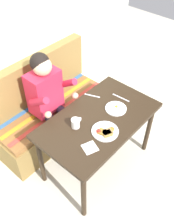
{
  "coord_description": "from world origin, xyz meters",
  "views": [
    {
      "loc": [
        -1.37,
        -1.07,
        2.49
      ],
      "look_at": [
        0.0,
        0.15,
        0.72
      ],
      "focal_mm": 41.49,
      "sensor_mm": 36.0,
      "label": 1
    }
  ],
  "objects_px": {
    "person": "(49,96)",
    "plate_breakfast": "(105,131)",
    "fork": "(92,96)",
    "couch": "(49,112)",
    "coffee_mug": "(76,123)",
    "knife": "(121,98)",
    "napkin": "(90,148)",
    "table": "(98,124)",
    "plate_eggs": "(116,108)"
  },
  "relations": [
    {
      "from": "napkin",
      "to": "fork",
      "type": "height_order",
      "value": "napkin"
    },
    {
      "from": "table",
      "to": "fork",
      "type": "bearing_deg",
      "value": 51.51
    },
    {
      "from": "couch",
      "to": "person",
      "type": "height_order",
      "value": "person"
    },
    {
      "from": "table",
      "to": "plate_breakfast",
      "type": "distance_m",
      "value": 0.21
    },
    {
      "from": "couch",
      "to": "plate_breakfast",
      "type": "relative_size",
      "value": 5.81
    },
    {
      "from": "plate_breakfast",
      "to": "napkin",
      "type": "relative_size",
      "value": 2.07
    },
    {
      "from": "table",
      "to": "person",
      "type": "bearing_deg",
      "value": 99.36
    },
    {
      "from": "table",
      "to": "couch",
      "type": "distance_m",
      "value": 0.83
    },
    {
      "from": "person",
      "to": "fork",
      "type": "height_order",
      "value": "person"
    },
    {
      "from": "fork",
      "to": "knife",
      "type": "xyz_separation_m",
      "value": [
        0.17,
        -0.25,
        0.0
      ]
    },
    {
      "from": "plate_breakfast",
      "to": "plate_eggs",
      "type": "distance_m",
      "value": 0.33
    },
    {
      "from": "plate_breakfast",
      "to": "knife",
      "type": "relative_size",
      "value": 1.24
    },
    {
      "from": "couch",
      "to": "fork",
      "type": "relative_size",
      "value": 8.47
    },
    {
      "from": "person",
      "to": "napkin",
      "type": "xyz_separation_m",
      "value": [
        -0.23,
        -0.76,
        -0.01
      ]
    },
    {
      "from": "coffee_mug",
      "to": "plate_breakfast",
      "type": "bearing_deg",
      "value": -64.0
    },
    {
      "from": "couch",
      "to": "person",
      "type": "bearing_deg",
      "value": -119.06
    },
    {
      "from": "person",
      "to": "coffee_mug",
      "type": "relative_size",
      "value": 10.27
    },
    {
      "from": "napkin",
      "to": "fork",
      "type": "distance_m",
      "value": 0.69
    },
    {
      "from": "fork",
      "to": "table",
      "type": "bearing_deg",
      "value": -150.36
    },
    {
      "from": "napkin",
      "to": "knife",
      "type": "bearing_deg",
      "value": 15.1
    },
    {
      "from": "napkin",
      "to": "knife",
      "type": "height_order",
      "value": "napkin"
    },
    {
      "from": "fork",
      "to": "couch",
      "type": "bearing_deg",
      "value": 91.06
    },
    {
      "from": "plate_eggs",
      "to": "napkin",
      "type": "xyz_separation_m",
      "value": [
        -0.54,
        -0.13,
        -0.01
      ]
    },
    {
      "from": "person",
      "to": "table",
      "type": "bearing_deg",
      "value": -80.64
    },
    {
      "from": "plate_eggs",
      "to": "coffee_mug",
      "type": "relative_size",
      "value": 1.8
    },
    {
      "from": "table",
      "to": "fork",
      "type": "distance_m",
      "value": 0.35
    },
    {
      "from": "person",
      "to": "plate_breakfast",
      "type": "xyz_separation_m",
      "value": [
        -0.0,
        -0.75,
        0.0
      ]
    },
    {
      "from": "plate_breakfast",
      "to": "fork",
      "type": "bearing_deg",
      "value": 53.86
    },
    {
      "from": "person",
      "to": "napkin",
      "type": "relative_size",
      "value": 10.13
    },
    {
      "from": "plate_breakfast",
      "to": "napkin",
      "type": "height_order",
      "value": "plate_breakfast"
    },
    {
      "from": "couch",
      "to": "fork",
      "type": "xyz_separation_m",
      "value": [
        0.21,
        -0.5,
        0.4
      ]
    },
    {
      "from": "couch",
      "to": "plate_breakfast",
      "type": "distance_m",
      "value": 1.02
    },
    {
      "from": "plate_eggs",
      "to": "coffee_mug",
      "type": "height_order",
      "value": "coffee_mug"
    },
    {
      "from": "couch",
      "to": "knife",
      "type": "relative_size",
      "value": 7.2
    },
    {
      "from": "coffee_mug",
      "to": "knife",
      "type": "distance_m",
      "value": 0.61
    },
    {
      "from": "fork",
      "to": "knife",
      "type": "relative_size",
      "value": 0.85
    },
    {
      "from": "person",
      "to": "fork",
      "type": "xyz_separation_m",
      "value": [
        0.31,
        -0.32,
        -0.01
      ]
    },
    {
      "from": "table",
      "to": "plate_eggs",
      "type": "relative_size",
      "value": 5.66
    },
    {
      "from": "napkin",
      "to": "couch",
      "type": "bearing_deg",
      "value": 70.93
    },
    {
      "from": "plate_breakfast",
      "to": "knife",
      "type": "xyz_separation_m",
      "value": [
        0.48,
        0.18,
        -0.01
      ]
    },
    {
      "from": "couch",
      "to": "fork",
      "type": "bearing_deg",
      "value": -67.07
    },
    {
      "from": "person",
      "to": "knife",
      "type": "bearing_deg",
      "value": -49.79
    },
    {
      "from": "fork",
      "to": "knife",
      "type": "distance_m",
      "value": 0.3
    },
    {
      "from": "plate_breakfast",
      "to": "napkin",
      "type": "bearing_deg",
      "value": -176.82
    },
    {
      "from": "plate_breakfast",
      "to": "napkin",
      "type": "xyz_separation_m",
      "value": [
        -0.22,
        -0.01,
        -0.01
      ]
    },
    {
      "from": "plate_eggs",
      "to": "napkin",
      "type": "bearing_deg",
      "value": -166.63
    },
    {
      "from": "couch",
      "to": "napkin",
      "type": "bearing_deg",
      "value": -109.07
    },
    {
      "from": "plate_breakfast",
      "to": "plate_eggs",
      "type": "xyz_separation_m",
      "value": [
        0.31,
        0.12,
        -0.01
      ]
    },
    {
      "from": "plate_eggs",
      "to": "knife",
      "type": "height_order",
      "value": "plate_eggs"
    },
    {
      "from": "table",
      "to": "napkin",
      "type": "height_order",
      "value": "napkin"
    }
  ]
}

